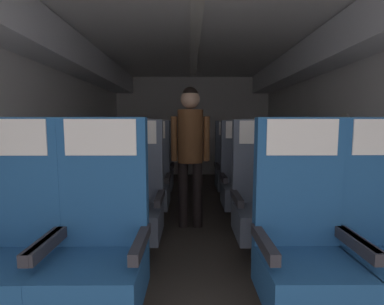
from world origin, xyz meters
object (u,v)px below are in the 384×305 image
seat_b_left_window (75,204)px  seat_c_left_aisle (148,182)px  seat_a_left_aisle (99,248)px  seat_c_right_aisle (285,182)px  seat_c_right_window (243,182)px  flight_attendant (190,142)px  seat_a_left_window (8,249)px  seat_d_right_aisle (266,169)px  seat_b_right_aisle (320,203)px  seat_a_right_window (304,248)px  seat_b_right_window (263,203)px  seat_d_left_aisle (156,169)px  seat_d_left_window (123,169)px  seat_c_left_window (105,182)px  seat_d_right_window (233,169)px  seat_b_left_aisle (133,203)px

seat_b_left_window → seat_c_left_aisle: same height
seat_a_left_aisle → seat_c_right_aisle: size_ratio=1.00×
seat_c_right_window → seat_a_left_aisle: bearing=-122.9°
seat_c_right_window → flight_attendant: flight_attendant is taller
seat_a_left_window → seat_d_right_aisle: size_ratio=1.00×
seat_b_left_window → seat_b_right_aisle: bearing=0.0°
seat_a_right_window → seat_b_right_window: same height
seat_b_right_aisle → seat_b_right_window: bearing=178.2°
seat_a_right_window → flight_attendant: bearing=110.6°
seat_c_left_aisle → seat_d_left_aisle: (-0.01, 0.88, 0.00)m
seat_a_left_aisle → seat_d_left_window: size_ratio=1.00×
seat_c_left_aisle → seat_d_right_aisle: same height
seat_a_right_window → seat_c_left_window: (-1.60, 1.71, 0.00)m
seat_c_left_aisle → seat_d_left_aisle: 0.88m
seat_c_left_aisle → seat_a_left_aisle: bearing=-90.2°
seat_c_right_window → flight_attendant: bearing=-172.6°
seat_c_right_window → seat_b_right_aisle: bearing=-60.6°
seat_c_left_aisle → seat_c_right_window: (1.10, -0.00, 0.00)m
seat_b_right_aisle → seat_c_left_aisle: size_ratio=1.00×
seat_a_left_aisle → seat_c_right_window: (1.11, 1.71, 0.00)m
seat_d_right_aisle → seat_c_left_aisle: bearing=-151.9°
seat_a_left_aisle → seat_b_right_window: bearing=37.6°
seat_c_left_aisle → seat_d_right_window: (1.11, 0.86, 0.00)m
seat_a_left_window → seat_a_left_aisle: size_ratio=1.00×
seat_d_right_aisle → seat_b_right_aisle: bearing=-90.3°
seat_b_left_window → seat_b_left_aisle: (0.49, 0.03, 0.00)m
seat_a_right_window → seat_d_right_window: same height
seat_b_right_aisle → seat_c_left_window: (-2.09, 0.86, 0.00)m
seat_b_right_window → seat_d_left_aisle: size_ratio=1.00×
seat_a_right_window → seat_d_right_window: (0.01, 2.57, 0.00)m
seat_c_left_aisle → seat_d_left_window: size_ratio=1.00×
seat_a_right_window → seat_c_right_aisle: bearing=74.2°
seat_b_right_window → seat_c_left_aisle: bearing=142.4°
flight_attendant → seat_a_left_aisle: bearing=-92.1°
seat_d_right_aisle → seat_d_left_window: bearing=-180.0°
seat_d_right_aisle → seat_d_right_window: (-0.49, 0.00, 0.00)m
seat_a_left_window → seat_c_left_aisle: size_ratio=1.00×
seat_b_left_window → seat_b_right_aisle: (2.08, 0.00, 0.00)m
seat_b_left_window → seat_b_left_aisle: same height
seat_b_left_window → seat_c_left_aisle: bearing=60.8°
seat_a_right_window → seat_c_right_window: same height
seat_a_left_window → seat_d_left_aisle: bearing=79.4°
seat_c_left_aisle → seat_d_left_window: bearing=120.0°
seat_b_left_aisle → seat_d_left_window: same height
seat_b_left_aisle → seat_b_right_window: bearing=-0.6°
seat_b_left_window → seat_d_left_window: bearing=90.2°
seat_a_right_window → flight_attendant: size_ratio=0.77×
seat_a_left_aisle → seat_b_right_aisle: size_ratio=1.00×
seat_b_right_aisle → seat_d_left_window: same height
seat_b_left_window → seat_d_left_window: same height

